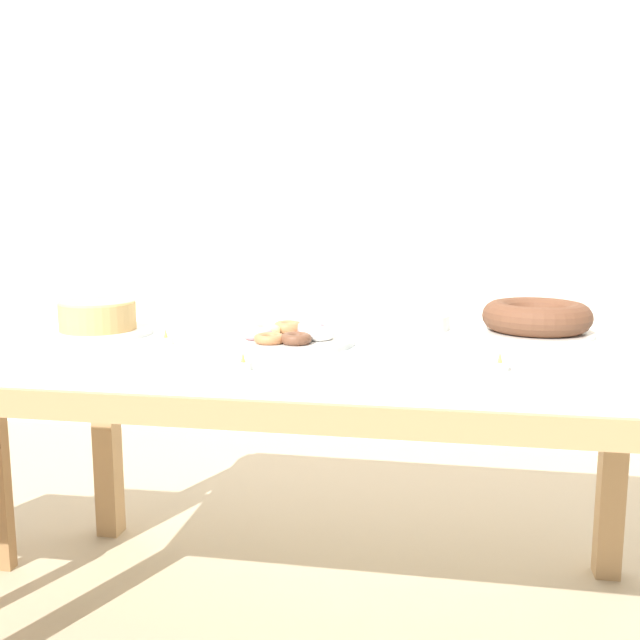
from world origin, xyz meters
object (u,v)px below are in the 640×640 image
object	(u,v)px
pastry_platter	(287,337)
plate_stack	(411,321)
tealight_right_edge	(166,340)
tealight_centre	(500,365)
cake_golden_bundt	(537,319)
cake_chocolate_round	(98,319)
tealight_left_edge	(243,365)

from	to	relation	value
pastry_platter	plate_stack	xyz separation A→B (m)	(0.29, 0.27, 0.01)
pastry_platter	tealight_right_edge	bearing A→B (deg)	-167.93
tealight_centre	tealight_right_edge	xyz separation A→B (m)	(-0.78, 0.14, 0.00)
cake_golden_bundt	tealight_right_edge	world-z (taller)	cake_golden_bundt
cake_chocolate_round	plate_stack	bearing A→B (deg)	15.87
cake_chocolate_round	pastry_platter	size ratio (longest dim) A/B	0.85
cake_chocolate_round	tealight_centre	size ratio (longest dim) A/B	7.13
plate_stack	tealight_left_edge	size ratio (longest dim) A/B	5.25
plate_stack	tealight_centre	world-z (taller)	plate_stack
tealight_centre	tealight_right_edge	bearing A→B (deg)	169.54
plate_stack	cake_chocolate_round	bearing A→B (deg)	-164.13
cake_chocolate_round	tealight_centre	world-z (taller)	cake_chocolate_round
cake_chocolate_round	tealight_right_edge	distance (m)	0.25
tealight_centre	tealight_right_edge	distance (m)	0.80
cake_chocolate_round	plate_stack	distance (m)	0.84
pastry_platter	cake_chocolate_round	bearing A→B (deg)	175.83
tealight_left_edge	tealight_centre	bearing A→B (deg)	9.46
cake_golden_bundt	pastry_platter	bearing A→B (deg)	-160.44
plate_stack	tealight_left_edge	world-z (taller)	plate_stack
plate_stack	tealight_left_edge	bearing A→B (deg)	-119.44
plate_stack	tealight_centre	xyz separation A→B (m)	(0.20, -0.47, -0.01)
cake_chocolate_round	pastry_platter	world-z (taller)	cake_chocolate_round
pastry_platter	tealight_right_edge	distance (m)	0.30
pastry_platter	plate_stack	size ratio (longest dim) A/B	1.60
cake_golden_bundt	tealight_centre	bearing A→B (deg)	-105.96
pastry_platter	tealight_centre	xyz separation A→B (m)	(0.49, -0.21, -0.00)
cake_chocolate_round	cake_golden_bundt	world-z (taller)	same
cake_chocolate_round	tealight_centre	distance (m)	1.04
plate_stack	tealight_right_edge	bearing A→B (deg)	-150.37
cake_chocolate_round	tealight_left_edge	size ratio (longest dim) A/B	7.13
cake_chocolate_round	tealight_right_edge	world-z (taller)	cake_chocolate_round
tealight_right_edge	tealight_left_edge	bearing A→B (deg)	-41.40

